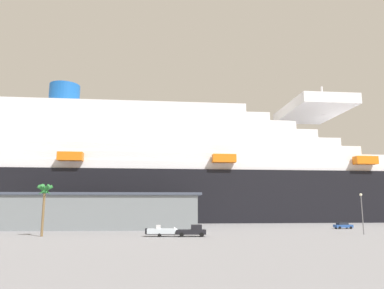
# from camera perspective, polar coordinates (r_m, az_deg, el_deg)

# --- Properties ---
(ground_plane) EXTENTS (600.00, 600.00, 0.00)m
(ground_plane) POSITION_cam_1_polar(r_m,az_deg,el_deg) (108.29, -0.80, -12.76)
(ground_plane) COLOR gray
(cruise_ship) EXTENTS (259.58, 38.72, 58.63)m
(cruise_ship) POSITION_cam_1_polar(r_m,az_deg,el_deg) (136.85, -7.34, -4.75)
(cruise_ship) COLOR black
(cruise_ship) RESTS_ON ground_plane
(terminal_building) EXTENTS (55.14, 26.17, 8.93)m
(terminal_building) POSITION_cam_1_polar(r_m,az_deg,el_deg) (99.04, -14.80, -10.13)
(terminal_building) COLOR slate
(terminal_building) RESTS_ON ground_plane
(pickup_truck) EXTENTS (5.77, 2.71, 2.20)m
(pickup_truck) POSITION_cam_1_polar(r_m,az_deg,el_deg) (70.01, 0.07, -13.54)
(pickup_truck) COLOR black
(pickup_truck) RESTS_ON ground_plane
(small_boat_on_trailer) EXTENTS (7.36, 2.35, 2.15)m
(small_boat_on_trailer) POSITION_cam_1_polar(r_m,az_deg,el_deg) (70.05, -4.39, -13.58)
(small_boat_on_trailer) COLOR #595960
(small_boat_on_trailer) RESTS_ON ground_plane
(palm_tree) EXTENTS (3.18, 3.08, 9.86)m
(palm_tree) POSITION_cam_1_polar(r_m,az_deg,el_deg) (75.64, -22.37, -7.22)
(palm_tree) COLOR brown
(palm_tree) RESTS_ON ground_plane
(street_lamp) EXTENTS (0.56, 0.56, 8.27)m
(street_lamp) POSITION_cam_1_polar(r_m,az_deg,el_deg) (82.39, 25.34, -9.05)
(street_lamp) COLOR slate
(street_lamp) RESTS_ON ground_plane
(parked_car_blue_suv) EXTENTS (4.67, 2.14, 1.58)m
(parked_car_blue_suv) POSITION_cam_1_polar(r_m,az_deg,el_deg) (101.13, 22.83, -11.76)
(parked_car_blue_suv) COLOR #264C99
(parked_car_blue_suv) RESTS_ON ground_plane
(parked_car_white_van) EXTENTS (4.82, 2.66, 1.58)m
(parked_car_white_van) POSITION_cam_1_polar(r_m,az_deg,el_deg) (96.78, -13.37, -12.37)
(parked_car_white_van) COLOR white
(parked_car_white_van) RESTS_ON ground_plane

